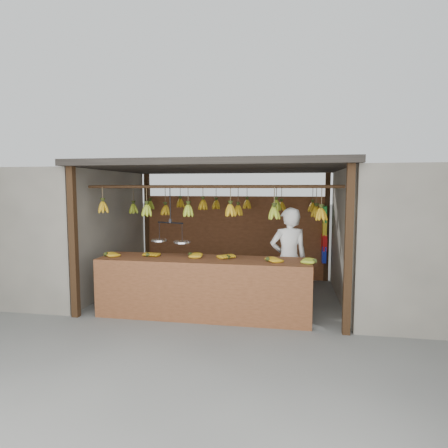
# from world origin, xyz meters

# --- Properties ---
(ground) EXTENTS (80.00, 80.00, 0.00)m
(ground) POSITION_xyz_m (0.00, 0.00, 0.00)
(ground) COLOR #5B5B57
(stall) EXTENTS (4.30, 3.30, 2.40)m
(stall) POSITION_xyz_m (0.00, 0.33, 1.97)
(stall) COLOR black
(stall) RESTS_ON ground
(neighbor_left) EXTENTS (3.00, 3.00, 2.30)m
(neighbor_left) POSITION_xyz_m (-3.60, 0.00, 1.15)
(neighbor_left) COLOR slate
(neighbor_left) RESTS_ON ground
(neighbor_right) EXTENTS (3.00, 3.00, 2.30)m
(neighbor_right) POSITION_xyz_m (3.60, 0.00, 1.15)
(neighbor_right) COLOR slate
(neighbor_right) RESTS_ON ground
(counter) EXTENTS (3.48, 0.74, 0.96)m
(counter) POSITION_xyz_m (-0.07, -1.23, 0.70)
(counter) COLOR brown
(counter) RESTS_ON ground
(hanging_bananas) EXTENTS (3.58, 2.24, 0.39)m
(hanging_bananas) POSITION_xyz_m (-0.01, 0.00, 1.62)
(hanging_bananas) COLOR #BE8B14
(hanging_bananas) RESTS_ON ground
(balance_scale) EXTENTS (0.67, 0.39, 0.88)m
(balance_scale) POSITION_xyz_m (-0.63, -1.00, 1.19)
(balance_scale) COLOR black
(balance_scale) RESTS_ON ground
(vendor) EXTENTS (0.70, 0.56, 1.67)m
(vendor) POSITION_xyz_m (1.22, -0.60, 0.84)
(vendor) COLOR white
(vendor) RESTS_ON ground
(bag_bundles) EXTENTS (0.08, 0.26, 1.18)m
(bag_bundles) POSITION_xyz_m (1.94, 1.35, 1.01)
(bag_bundles) COLOR #199926
(bag_bundles) RESTS_ON ground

